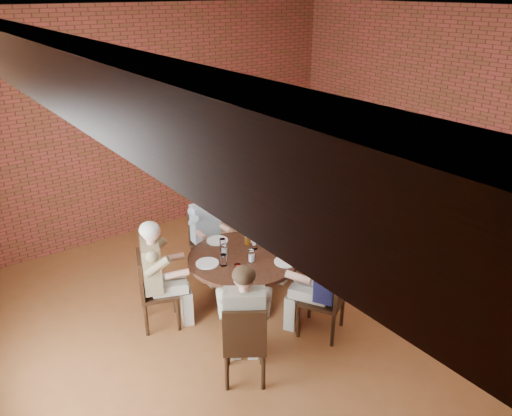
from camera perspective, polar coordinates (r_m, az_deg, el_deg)
floor at (r=5.85m, az=4.47°, el=-14.00°), size 7.00×7.00×0.00m
ceiling at (r=4.62m, az=5.91°, el=21.44°), size 7.00×7.00×0.00m
wall_back at (r=7.83m, az=-12.13°, el=9.47°), size 7.00×0.00×7.00m
wall_right at (r=7.45m, az=24.52°, el=7.08°), size 0.00×7.00×7.00m
ceiling_beam at (r=3.52m, az=-27.02°, el=16.18°), size 0.22×6.90×0.26m
dining_table at (r=5.89m, az=-1.44°, el=-7.41°), size 1.28×1.28×0.75m
chair_a at (r=6.80m, az=3.95°, el=-3.02°), size 0.57×0.57×0.95m
diner_a at (r=6.66m, az=3.64°, el=-2.07°), size 0.82×0.75×1.35m
chair_b at (r=6.71m, az=-5.77°, el=-3.69°), size 0.42×0.42×0.89m
diner_b at (r=6.59m, az=-5.54°, el=-2.89°), size 0.54×0.64×1.26m
chair_c at (r=5.79m, az=-11.85°, el=-8.89°), size 0.54×0.54×0.92m
diner_c at (r=5.71m, az=-11.15°, el=-7.52°), size 0.78×0.71×1.31m
chair_d at (r=4.92m, az=-1.30°, el=-15.01°), size 0.57×0.57×0.92m
diner_d at (r=4.89m, az=-1.33°, el=-13.06°), size 0.77×0.80×1.30m
chair_e at (r=5.59m, az=8.49°, el=-9.70°), size 0.62×0.62×0.97m
diner_e at (r=5.52m, az=7.67°, el=-8.02°), size 0.83×0.87×1.38m
plate_a at (r=6.12m, az=0.45°, el=-3.62°), size 0.26×0.26×0.01m
plate_b at (r=6.12m, az=-4.45°, el=-3.72°), size 0.26×0.26×0.01m
plate_c at (r=5.65m, az=-5.59°, el=-6.31°), size 0.26×0.26×0.01m
plate_d at (r=5.66m, az=3.41°, el=-6.15°), size 0.26×0.26×0.01m
glass_a at (r=5.90m, az=-0.16°, el=-4.06°), size 0.07×0.07×0.14m
glass_b at (r=6.00m, az=-0.96°, el=-3.59°), size 0.07×0.07×0.14m
glass_c at (r=5.90m, az=-3.84°, el=-4.15°), size 0.07×0.07×0.14m
glass_d at (r=5.77m, az=-3.64°, el=-4.81°), size 0.07×0.07×0.14m
glass_e at (r=5.57m, az=-3.73°, el=-5.96°), size 0.07×0.07×0.14m
glass_f at (r=5.38m, az=-2.12°, el=-7.09°), size 0.07×0.07×0.14m
glass_g at (r=5.64m, az=-0.51°, el=-5.48°), size 0.07×0.07×0.14m
smartphone at (r=5.75m, az=2.87°, el=-5.64°), size 0.10×0.17×0.01m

